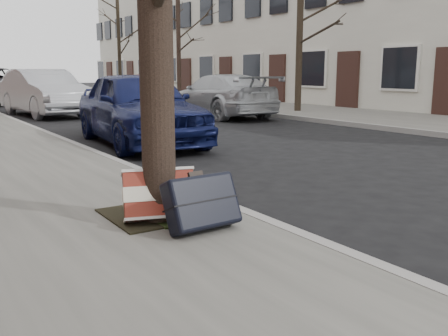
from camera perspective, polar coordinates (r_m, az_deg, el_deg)
ground at (r=4.97m, az=20.26°, el=-6.06°), size 120.00×120.00×0.00m
far_sidewalk at (r=21.32m, az=0.21°, el=7.39°), size 4.00×70.00×0.12m
house_far at (r=25.44m, az=9.44°, el=15.81°), size 6.70×40.00×7.20m
dirt_patch at (r=4.59m, az=-7.81°, el=-5.19°), size 0.85×0.85×0.02m
suitcase_red at (r=4.33m, az=-7.44°, el=-3.09°), size 0.67×0.50×0.46m
suitcase_navy at (r=4.04m, az=-2.58°, el=-3.90°), size 0.63×0.39×0.48m
car_near_front at (r=9.86m, az=-9.72°, el=6.89°), size 2.10×4.37×1.44m
car_near_mid at (r=16.98m, az=-19.87°, el=8.11°), size 2.02×4.61×1.47m
car_far_front at (r=15.63m, az=-0.48°, el=8.27°), size 1.94×4.56×1.31m
car_far_back at (r=21.75m, az=-9.12°, el=8.99°), size 2.58×4.33×1.38m
tree_far_a at (r=16.77m, az=8.64°, el=15.03°), size 0.21×0.21×4.99m
tree_far_b at (r=23.63m, az=-5.23°, el=14.15°), size 0.20×0.20×5.20m
tree_far_c at (r=30.30m, az=-11.92°, el=13.64°), size 0.20×0.20×5.59m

